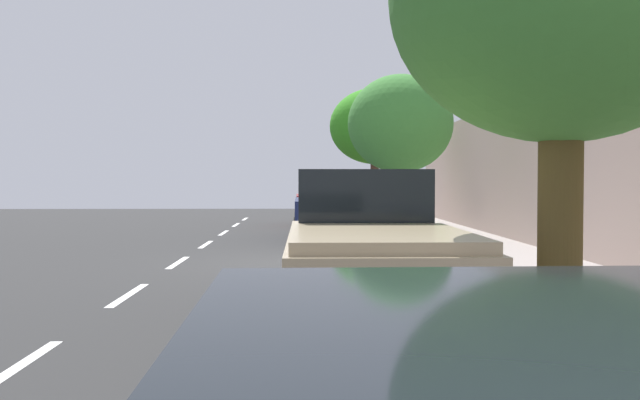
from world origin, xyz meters
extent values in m
plane|color=#2B2B2B|center=(0.00, 0.00, 0.00)|extent=(56.88, 56.88, 0.00)
cube|color=#9D928E|center=(3.93, 0.00, 0.07)|extent=(4.02, 35.55, 0.14)
cube|color=gray|center=(1.84, 0.00, 0.07)|extent=(0.16, 35.55, 0.14)
cube|color=white|center=(-2.69, -8.28, 0.00)|extent=(0.14, 2.20, 0.01)
cube|color=white|center=(-2.69, -4.08, 0.00)|extent=(0.14, 2.20, 0.01)
cube|color=white|center=(-2.69, 0.12, 0.00)|extent=(0.14, 2.20, 0.01)
cube|color=white|center=(-2.69, 4.32, 0.00)|extent=(0.14, 2.20, 0.01)
cube|color=white|center=(-2.69, 8.52, 0.00)|extent=(0.14, 2.20, 0.01)
cube|color=white|center=(-2.69, 12.72, 0.00)|extent=(0.14, 2.20, 0.01)
cube|color=white|center=(-2.69, 16.92, 0.00)|extent=(0.14, 2.20, 0.01)
cube|color=white|center=(0.37, 0.00, 0.00)|extent=(0.12, 35.55, 0.01)
cube|color=tan|center=(6.19, 0.00, 2.04)|extent=(0.50, 35.55, 4.08)
cube|color=tan|center=(0.87, -6.43, 0.75)|extent=(1.97, 5.30, 0.80)
cube|color=black|center=(0.87, -5.51, 1.55)|extent=(1.73, 1.50, 0.80)
cube|color=tan|center=(0.88, -7.63, 1.21)|extent=(1.87, 2.65, 0.12)
cylinder|color=black|center=(1.77, -4.79, 0.40)|extent=(0.22, 0.80, 0.80)
cylinder|color=black|center=(-0.03, -4.79, 0.40)|extent=(0.22, 0.80, 0.80)
cylinder|color=black|center=(1.78, -8.08, 0.40)|extent=(0.22, 0.80, 0.80)
cylinder|color=black|center=(-0.02, -8.08, 0.40)|extent=(0.22, 0.80, 0.80)
cube|color=navy|center=(0.76, 6.04, 0.78)|extent=(1.93, 4.71, 0.90)
cube|color=black|center=(0.76, 6.04, 1.61)|extent=(1.69, 3.11, 0.76)
cylinder|color=black|center=(1.62, 7.51, 0.38)|extent=(0.22, 0.76, 0.76)
cylinder|color=black|center=(-0.12, 7.49, 0.38)|extent=(0.22, 0.76, 0.76)
cylinder|color=black|center=(1.64, 4.59, 0.38)|extent=(0.22, 0.76, 0.76)
cylinder|color=black|center=(-0.11, 4.58, 0.38)|extent=(0.22, 0.76, 0.76)
cube|color=maroon|center=(0.72, 12.16, 0.78)|extent=(1.96, 4.72, 0.90)
cube|color=black|center=(0.72, 12.16, 1.61)|extent=(1.71, 3.12, 0.76)
cylinder|color=black|center=(1.58, 13.62, 0.38)|extent=(0.23, 0.76, 0.76)
cylinder|color=black|center=(-0.17, 13.60, 0.38)|extent=(0.23, 0.76, 0.76)
cylinder|color=black|center=(1.61, 10.71, 0.38)|extent=(0.23, 0.76, 0.76)
cylinder|color=black|center=(-0.13, 10.69, 0.38)|extent=(0.23, 0.76, 0.76)
torus|color=black|center=(0.92, 1.96, 0.37)|extent=(0.65, 0.41, 0.74)
torus|color=black|center=(1.81, 1.43, 0.37)|extent=(0.65, 0.41, 0.74)
cylinder|color=#1926A5|center=(1.25, 1.76, 0.46)|extent=(0.57, 0.36, 0.54)
cylinder|color=#1926A5|center=(1.57, 1.58, 0.45)|extent=(0.14, 0.10, 0.50)
cylinder|color=#1926A5|center=(1.30, 1.74, 0.71)|extent=(0.64, 0.40, 0.05)
cylinder|color=#1926A5|center=(1.67, 1.52, 0.28)|extent=(0.32, 0.21, 0.20)
cylinder|color=#1926A5|center=(1.71, 1.49, 0.53)|extent=(0.24, 0.17, 0.35)
cylinder|color=#1926A5|center=(0.95, 1.94, 0.54)|extent=(0.12, 0.09, 0.36)
cube|color=black|center=(1.61, 1.55, 0.74)|extent=(0.26, 0.21, 0.05)
cylinder|color=black|center=(0.99, 1.92, 0.78)|extent=(0.26, 0.41, 0.03)
cylinder|color=#C6B284|center=(1.61, 1.34, 0.43)|extent=(0.15, 0.15, 0.86)
cylinder|color=#C6B284|center=(1.52, 1.16, 0.43)|extent=(0.15, 0.15, 0.86)
cube|color=white|center=(1.57, 1.25, 1.16)|extent=(0.37, 0.44, 0.61)
cylinder|color=white|center=(1.68, 1.48, 1.13)|extent=(0.10, 0.10, 0.58)
cylinder|color=white|center=(1.45, 1.01, 1.13)|extent=(0.10, 0.10, 0.58)
sphere|color=#D6785B|center=(1.57, 1.25, 1.58)|extent=(0.24, 0.24, 0.24)
sphere|color=navy|center=(1.57, 1.25, 1.62)|extent=(0.27, 0.27, 0.27)
cube|color=black|center=(1.75, 1.16, 1.18)|extent=(0.29, 0.35, 0.44)
cylinder|color=#51421F|center=(2.79, -7.68, 1.44)|extent=(0.46, 0.46, 2.61)
cylinder|color=brown|center=(2.79, 4.27, 1.36)|extent=(0.31, 0.31, 2.46)
ellipsoid|color=#3F8636|center=(2.79, 4.27, 3.41)|extent=(2.96, 2.96, 2.75)
cylinder|color=brown|center=(2.79, 11.16, 1.53)|extent=(0.33, 0.33, 2.79)
ellipsoid|color=#379421|center=(2.79, 11.16, 3.88)|extent=(3.46, 3.46, 2.90)
camera|label=1|loc=(0.08, -14.77, 1.81)|focal=38.08mm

